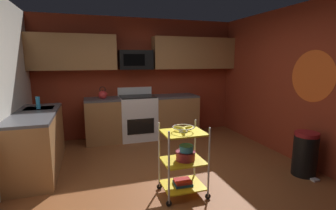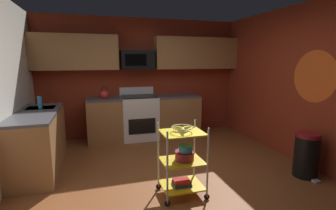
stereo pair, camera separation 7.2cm
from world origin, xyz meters
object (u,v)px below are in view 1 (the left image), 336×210
object	(u,v)px
oven_range	(138,117)
book_stack	(183,182)
dish_soap_bottle	(38,103)
fruit_bowl	(183,128)
kettle	(103,95)
microwave	(135,60)
rolling_cart	(183,161)
mixing_bowl_small	(186,148)
mixing_bowl_large	(185,155)
trash_can	(305,154)

from	to	relation	value
oven_range	book_stack	xyz separation A→B (m)	(0.10, -2.47, -0.32)
oven_range	dish_soap_bottle	bearing A→B (deg)	-154.96
fruit_bowl	kettle	size ratio (longest dim) A/B	1.03
oven_range	microwave	world-z (taller)	microwave
rolling_cart	kettle	world-z (taller)	kettle
mixing_bowl_small	kettle	xyz separation A→B (m)	(-0.85, 2.48, 0.38)
fruit_bowl	book_stack	bearing A→B (deg)	-93.58
mixing_bowl_large	mixing_bowl_small	distance (m)	0.10
microwave	fruit_bowl	size ratio (longest dim) A/B	2.57
oven_range	book_stack	size ratio (longest dim) A/B	4.69
trash_can	dish_soap_bottle	bearing A→B (deg)	156.05
fruit_bowl	trash_can	world-z (taller)	fruit_bowl
oven_range	mixing_bowl_large	distance (m)	2.47
oven_range	mixing_bowl_large	size ratio (longest dim) A/B	4.37
mixing_bowl_small	dish_soap_bottle	world-z (taller)	dish_soap_bottle
fruit_bowl	dish_soap_bottle	size ratio (longest dim) A/B	1.36
mixing_bowl_large	kettle	distance (m)	2.65
fruit_bowl	kettle	bearing A→B (deg)	108.22
mixing_bowl_small	trash_can	size ratio (longest dim) A/B	0.28
microwave	rolling_cart	size ratio (longest dim) A/B	0.77
rolling_cart	mixing_bowl_large	distance (m)	0.07
rolling_cart	mixing_bowl_large	xyz separation A→B (m)	(0.03, 0.00, 0.07)
rolling_cart	fruit_bowl	xyz separation A→B (m)	(-0.00, 0.00, 0.42)
fruit_bowl	rolling_cart	bearing A→B (deg)	-79.38
microwave	book_stack	bearing A→B (deg)	-87.77
rolling_cart	trash_can	world-z (taller)	rolling_cart
kettle	mixing_bowl_large	bearing A→B (deg)	-71.11
oven_range	rolling_cart	distance (m)	2.47
trash_can	fruit_bowl	bearing A→B (deg)	178.73
fruit_bowl	mixing_bowl_large	size ratio (longest dim) A/B	1.08
microwave	oven_range	bearing A→B (deg)	-89.74
book_stack	kettle	size ratio (longest dim) A/B	0.89
fruit_bowl	mixing_bowl_small	size ratio (longest dim) A/B	1.49
mixing_bowl_small	book_stack	size ratio (longest dim) A/B	0.78
mixing_bowl_large	trash_can	size ratio (longest dim) A/B	0.38
rolling_cart	fruit_bowl	world-z (taller)	rolling_cart
fruit_bowl	book_stack	xyz separation A→B (m)	(-0.00, -0.00, -0.72)
mixing_bowl_small	book_stack	distance (m)	0.46
microwave	book_stack	size ratio (longest dim) A/B	2.99
mixing_bowl_small	kettle	distance (m)	2.65
book_stack	kettle	world-z (taller)	kettle
kettle	oven_range	bearing A→B (deg)	0.31
rolling_cart	dish_soap_bottle	world-z (taller)	dish_soap_bottle
mixing_bowl_large	book_stack	bearing A→B (deg)	-180.00
book_stack	dish_soap_bottle	size ratio (longest dim) A/B	1.17
oven_range	rolling_cart	world-z (taller)	oven_range
dish_soap_bottle	oven_range	bearing A→B (deg)	25.04
fruit_bowl	dish_soap_bottle	world-z (taller)	dish_soap_bottle
fruit_bowl	book_stack	size ratio (longest dim) A/B	1.16
dish_soap_bottle	trash_can	bearing A→B (deg)	-23.95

